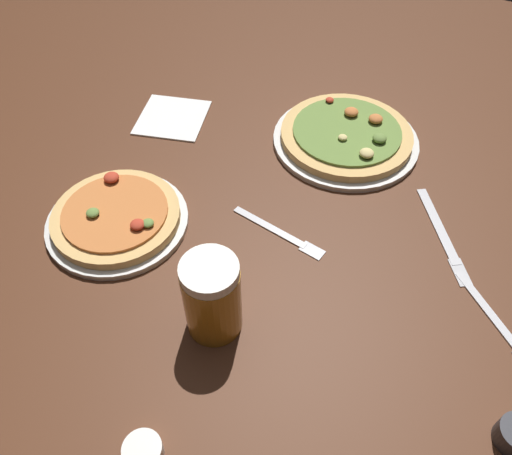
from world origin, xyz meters
TOP-DOWN VIEW (x-y plane):
  - ground_plane at (0.00, 0.00)m, footprint 2.40×2.40m
  - pizza_plate_near at (-0.25, -0.09)m, footprint 0.27×0.27m
  - pizza_plate_far at (0.06, 0.33)m, footprint 0.32×0.32m
  - beer_mug_dark at (0.02, -0.20)m, footprint 0.09×0.14m
  - ramekin_butter at (0.04, -0.42)m, footprint 0.05×0.05m
  - napkin_folded at (-0.33, 0.23)m, footprint 0.19×0.19m
  - fork_left at (0.04, 0.02)m, footprint 0.20×0.05m
  - knife_right at (0.31, 0.16)m, footprint 0.15×0.21m
  - fork_spare at (0.44, 0.01)m, footprint 0.16×0.15m

SIDE VIEW (x-z plane):
  - ground_plane at x=0.00m, z-range -0.03..0.00m
  - fork_left at x=0.04m, z-range 0.00..0.01m
  - knife_right at x=0.31m, z-range 0.00..0.01m
  - fork_spare at x=0.44m, z-range 0.00..0.01m
  - napkin_folded at x=-0.33m, z-range 0.00..0.01m
  - ramekin_butter at x=0.04m, z-range 0.00..0.03m
  - pizza_plate_near at x=-0.25m, z-range -0.01..0.04m
  - pizza_plate_far at x=0.06m, z-range -0.01..0.04m
  - beer_mug_dark at x=0.02m, z-range 0.00..0.15m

